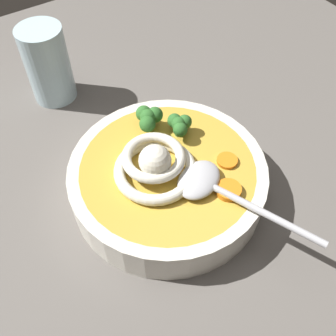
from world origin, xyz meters
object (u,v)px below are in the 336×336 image
object	(u,v)px
soup_bowl	(168,180)
drinking_glass	(48,64)
soup_spoon	(209,185)
noodle_pile	(154,163)

from	to	relation	value
soup_bowl	drinking_glass	xyz separation A→B (cm)	(25.38, 4.41, 3.30)
soup_bowl	soup_spoon	distance (cm)	6.43
noodle_pile	soup_spoon	bearing A→B (deg)	-146.87
soup_bowl	soup_spoon	xyz separation A→B (cm)	(-5.15, -2.19, 3.16)
noodle_pile	soup_bowl	bearing A→B (deg)	-112.14
soup_bowl	noodle_pile	xyz separation A→B (cm)	(0.65, 1.59, 3.71)
drinking_glass	soup_bowl	bearing A→B (deg)	-170.15
soup_bowl	drinking_glass	world-z (taller)	drinking_glass
soup_spoon	noodle_pile	bearing A→B (deg)	-169.94
soup_spoon	soup_bowl	bearing A→B (deg)	-180.00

